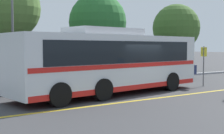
% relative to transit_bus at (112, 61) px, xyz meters
% --- Properties ---
extents(ground_plane, '(220.00, 220.00, 0.00)m').
position_rel_transit_bus_xyz_m(ground_plane, '(1.19, -0.46, -1.69)').
color(ground_plane, '#38383A').
extents(lane_strip_0, '(30.55, 0.20, 0.01)m').
position_rel_transit_bus_xyz_m(lane_strip_0, '(0.01, -2.20, -1.69)').
color(lane_strip_0, gold).
rests_on(lane_strip_0, ground_plane).
extents(curb_strip, '(38.55, 0.36, 0.15)m').
position_rel_transit_bus_xyz_m(curb_strip, '(0.01, 4.96, -1.62)').
color(curb_strip, '#99999E').
rests_on(curb_strip, ground_plane).
extents(transit_bus, '(11.06, 3.79, 3.30)m').
position_rel_transit_bus_xyz_m(transit_bus, '(0.00, 0.00, 0.00)').
color(transit_bus, silver).
rests_on(transit_bus, ground_plane).
extents(parked_car_1, '(4.72, 2.10, 1.42)m').
position_rel_transit_bus_xyz_m(parked_car_1, '(-3.91, 3.42, -0.96)').
color(parked_car_1, black).
rests_on(parked_car_1, ground_plane).
extents(parked_car_2, '(4.07, 1.94, 1.51)m').
position_rel_transit_bus_xyz_m(parked_car_2, '(2.42, 3.54, -0.94)').
color(parked_car_2, black).
rests_on(parked_car_2, ground_plane).
extents(parked_car_3, '(4.46, 2.14, 1.41)m').
position_rel_transit_bus_xyz_m(parked_car_3, '(7.64, 3.76, -0.96)').
color(parked_car_3, navy).
rests_on(parked_car_3, ground_plane).
extents(bus_stop_sign, '(0.08, 0.40, 2.42)m').
position_rel_transit_bus_xyz_m(bus_stop_sign, '(6.34, -0.51, -0.16)').
color(bus_stop_sign, '#59595E').
rests_on(bus_stop_sign, ground_plane).
extents(street_lamp, '(0.45, 0.45, 6.77)m').
position_rel_transit_bus_xyz_m(street_lamp, '(-3.08, 6.27, 2.93)').
color(street_lamp, '#59595E').
rests_on(street_lamp, ground_plane).
extents(tree_1, '(4.52, 4.52, 6.48)m').
position_rel_transit_bus_xyz_m(tree_1, '(13.23, 8.54, 2.52)').
color(tree_1, '#513823').
rests_on(tree_1, ground_plane).
extents(tree_2, '(4.73, 4.73, 6.77)m').
position_rel_transit_bus_xyz_m(tree_2, '(4.69, 9.03, 2.71)').
color(tree_2, '#513823').
rests_on(tree_2, ground_plane).
extents(tree_3, '(4.28, 4.28, 7.24)m').
position_rel_transit_bus_xyz_m(tree_3, '(-2.34, 9.33, 3.39)').
color(tree_3, '#513823').
rests_on(tree_3, ground_plane).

